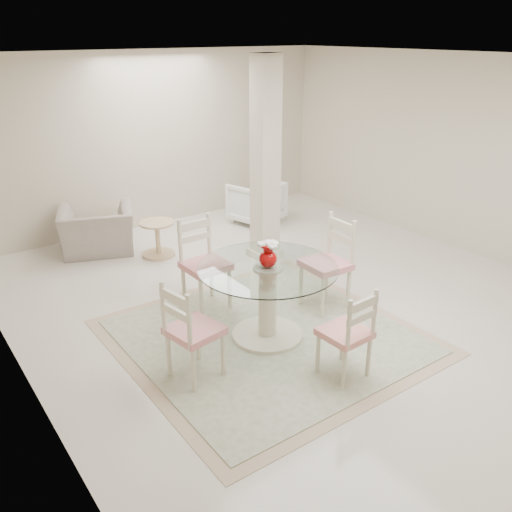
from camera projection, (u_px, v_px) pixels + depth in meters
ground at (296, 301)px, 6.40m from camera, size 7.00×7.00×0.00m
room_shell at (301, 143)px, 5.68m from camera, size 6.02×7.02×2.71m
column at (265, 162)px, 7.12m from camera, size 0.30×0.30×2.70m
area_rug at (267, 337)px, 5.63m from camera, size 2.88×2.88×0.02m
dining_table at (268, 302)px, 5.48m from camera, size 1.39×1.39×0.80m
red_vase at (268, 253)px, 5.27m from camera, size 0.21×0.20×0.27m
dining_chair_east at (331, 256)px, 6.07m from camera, size 0.48×0.48×1.16m
dining_chair_north at (202, 257)px, 6.07m from camera, size 0.47×0.47×1.15m
dining_chair_west at (188, 325)px, 4.75m from camera, size 0.50×0.50×1.07m
dining_chair_south at (351, 329)px, 4.78m from camera, size 0.41×0.42×0.99m
recliner_taupe at (97, 230)px, 7.68m from camera, size 1.25×1.18×0.65m
armchair_white at (256, 202)px, 8.89m from camera, size 0.90×0.91×0.68m
side_table at (158, 240)px, 7.59m from camera, size 0.48×0.48×0.50m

